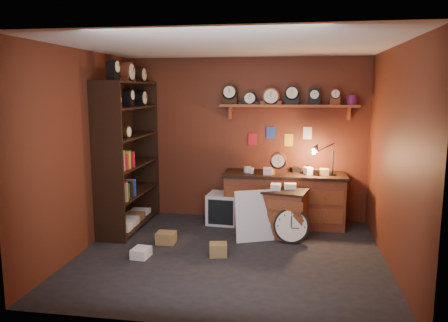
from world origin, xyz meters
The scene contains 11 objects.
floor centered at (0.00, 0.00, 0.00)m, with size 4.00×4.00×0.00m, color black.
room_shell centered at (0.04, 0.11, 1.72)m, with size 4.02×3.62×2.71m.
shelving_unit centered at (-1.79, 0.98, 1.25)m, with size 0.47×1.60×2.58m.
workbench centered at (0.67, 1.47, 0.47)m, with size 1.94×0.66×1.36m.
low_cabinet centered at (0.70, 0.89, 0.39)m, with size 0.72×0.65×0.80m.
big_round_clock centered at (0.79, 0.63, 0.25)m, with size 0.51×0.17×0.51m.
white_panel centered at (0.26, 0.64, 0.00)m, with size 0.57×0.02×0.76m, color silver.
mini_fridge centered at (-0.32, 1.39, 0.25)m, with size 0.51×0.53×0.50m.
floor_box_a centered at (-0.97, 0.31, 0.08)m, with size 0.26×0.22×0.16m, color olive.
floor_box_b centered at (-1.14, -0.26, 0.06)m, with size 0.21×0.25×0.13m, color white.
floor_box_c centered at (-0.15, -0.05, 0.09)m, with size 0.23×0.19×0.17m, color olive.
Camera 1 is at (0.80, -5.46, 2.17)m, focal length 35.00 mm.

